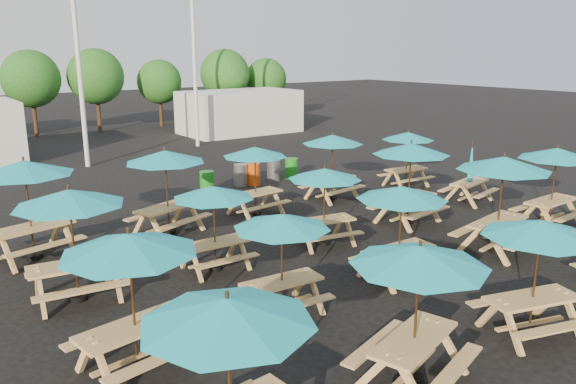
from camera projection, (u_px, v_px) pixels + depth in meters
ground at (320, 242)px, 15.30m from camera, size 120.00×120.00×0.00m
picnic_unit_0 at (228, 320)px, 6.58m from camera, size 2.33×2.33×2.33m
picnic_unit_1 at (129, 251)px, 8.73m from camera, size 2.50×2.50×2.37m
picnic_unit_2 at (70, 204)px, 11.28m from camera, size 2.47×2.47×2.41m
picnic_unit_3 at (25, 173)px, 13.58m from camera, size 2.79×2.79×2.53m
picnic_unit_4 at (419, 263)px, 8.40m from camera, size 2.63×2.63×2.30m
picnic_unit_5 at (282, 227)px, 10.78m from camera, size 2.06×2.06×2.07m
picnic_unit_6 at (213, 197)px, 12.97m from camera, size 1.96×1.96×2.07m
picnic_unit_7 at (165, 161)px, 15.54m from camera, size 2.81×2.81×2.42m
picnic_unit_8 at (540, 235)px, 9.89m from camera, size 2.55×2.55×2.22m
picnic_unit_9 at (402, 198)px, 12.41m from camera, size 2.11×2.11×2.20m
picnic_unit_10 at (325, 178)px, 14.68m from camera, size 2.28×2.28×2.11m
picnic_unit_11 at (255, 155)px, 17.38m from camera, size 2.21×2.21×2.20m
picnic_unit_13 at (503, 169)px, 14.05m from camera, size 2.69×2.69×2.53m
picnic_unit_14 at (411, 153)px, 16.48m from camera, size 2.53×2.53×2.46m
picnic_unit_15 at (333, 143)px, 19.20m from camera, size 2.37×2.37×2.29m
picnic_unit_17 at (557, 158)px, 16.26m from camera, size 2.22×2.22×2.36m
picnic_unit_18 at (470, 177)px, 19.09m from camera, size 1.97×1.81×2.17m
picnic_unit_19 at (408, 139)px, 21.00m from camera, size 2.09×2.09×2.12m
waste_bin_0 at (207, 183)px, 20.25m from camera, size 0.52×0.52×0.84m
waste_bin_1 at (241, 175)px, 21.48m from camera, size 0.52×0.52×0.84m
waste_bin_2 at (253, 174)px, 21.65m from camera, size 0.52×0.52×0.84m
waste_bin_3 at (274, 170)px, 22.34m from camera, size 0.52×0.52×0.84m
waste_bin_4 at (292, 169)px, 22.65m from camera, size 0.52×0.52×0.84m
mast_0 at (75, 27)px, 23.64m from camera, size 0.20×0.20×12.00m
mast_1 at (193, 31)px, 28.91m from camera, size 0.20×0.20×12.00m
event_tent_1 at (240, 112)px, 34.99m from camera, size 7.00×4.00×2.60m
tree_3 at (31, 79)px, 32.82m from camera, size 3.36×3.36×5.09m
tree_4 at (96, 76)px, 34.53m from camera, size 3.41×3.41×5.17m
tree_5 at (159, 82)px, 37.44m from camera, size 2.94×2.94×4.45m
tree_6 at (225, 74)px, 38.22m from camera, size 3.38×3.38×5.13m
tree_7 at (266, 79)px, 40.28m from camera, size 2.95×2.95×4.48m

